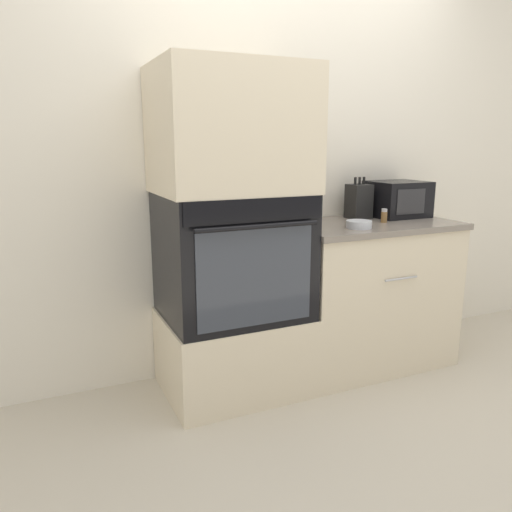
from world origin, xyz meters
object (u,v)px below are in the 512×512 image
Objects in this scene: bowl at (359,224)px; condiment_jar_near at (384,216)px; microwave at (397,199)px; wall_oven at (233,255)px; condiment_jar_mid at (301,215)px; knife_block at (359,201)px.

bowl is 1.73× the size of condiment_jar_near.
wall_oven is at bearing -174.43° from microwave.
wall_oven reaches higher than bowl.
knife_block is at bearing 0.67° from condiment_jar_mid.
condiment_jar_near reaches higher than bowl.
condiment_jar_mid is at bearing 16.74° from wall_oven.
knife_block is 3.12× the size of condiment_jar_near.
bowl is 1.61× the size of condiment_jar_mid.
condiment_jar_near is (-0.23, -0.17, -0.07)m from microwave.
condiment_jar_mid reaches higher than bowl.
condiment_jar_mid reaches higher than condiment_jar_near.
condiment_jar_mid is at bearing 177.00° from microwave.
condiment_jar_near is (0.95, -0.05, 0.16)m from wall_oven.
wall_oven is 8.96× the size of condiment_jar_near.
microwave is 0.56m from bowl.
condiment_jar_near is at bearing -79.93° from knife_block.
knife_block is 1.80× the size of bowl.
microwave is 0.27m from knife_block.
microwave is at bearing 35.71° from condiment_jar_near.
condiment_jar_mid is (-0.19, 0.30, 0.02)m from bowl.
microwave is at bearing 28.86° from bowl.
wall_oven is 2.14× the size of microwave.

